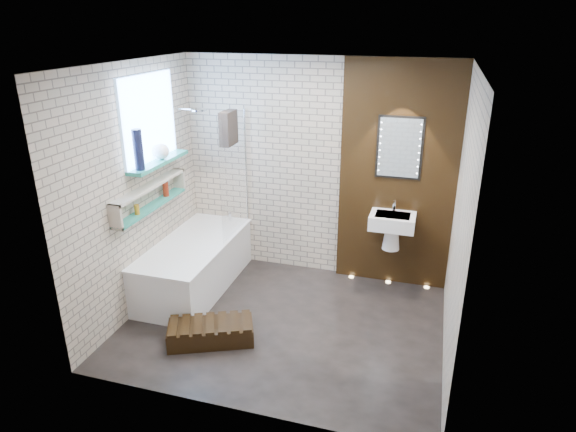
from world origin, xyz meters
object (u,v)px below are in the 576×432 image
(bath_screen, at_px, (234,175))
(led_mirror, at_px, (399,148))
(bathtub, at_px, (195,264))
(washbasin, at_px, (392,226))
(walnut_step, at_px, (211,333))

(bath_screen, xyz_separation_m, led_mirror, (1.82, 0.34, 0.37))
(bathtub, relative_size, bath_screen, 1.24)
(washbasin, distance_m, walnut_step, 2.31)
(bathtub, distance_m, bath_screen, 1.14)
(bath_screen, xyz_separation_m, walnut_step, (0.27, -1.39, -1.19))
(bath_screen, bearing_deg, walnut_step, -78.97)
(washbasin, bearing_deg, bath_screen, -174.22)
(bathtub, xyz_separation_m, washbasin, (2.17, 0.62, 0.50))
(bathtub, xyz_separation_m, led_mirror, (2.17, 0.78, 1.36))
(led_mirror, bearing_deg, bath_screen, -169.34)
(washbasin, bearing_deg, walnut_step, -134.64)
(walnut_step, bearing_deg, led_mirror, 48.11)
(bath_screen, height_order, led_mirror, led_mirror)
(bathtub, bearing_deg, washbasin, 16.01)
(led_mirror, relative_size, walnut_step, 0.85)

